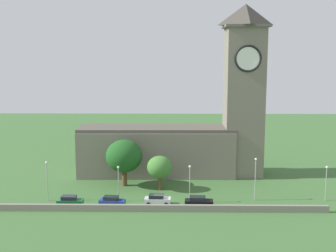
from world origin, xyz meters
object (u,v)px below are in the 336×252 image
at_px(car_black, 199,201).
at_px(tree_riverside_east, 160,167).
at_px(streetlamp_east_end, 326,177).
at_px(car_green, 70,201).
at_px(tree_by_tower, 124,156).
at_px(church, 192,126).
at_px(streetlamp_west_end, 47,175).
at_px(car_blue, 112,201).
at_px(streetlamp_west_mid, 118,178).
at_px(car_white, 157,199).
at_px(streetlamp_central, 190,178).
at_px(streetlamp_east_mid, 255,173).

xyz_separation_m(car_black, tree_riverside_east, (-6.90, 9.15, 3.56)).
bearing_deg(streetlamp_east_end, car_black, -171.71).
distance_m(car_green, tree_by_tower, 15.29).
xyz_separation_m(church, streetlamp_west_end, (-25.99, -18.18, -5.75)).
xyz_separation_m(car_blue, streetlamp_west_mid, (0.85, 2.50, 3.43)).
height_order(car_white, tree_by_tower, tree_by_tower).
relative_size(church, streetlamp_central, 5.88).
xyz_separation_m(church, car_black, (0.35, -20.61, -9.64)).
xyz_separation_m(church, car_blue, (-14.37, -20.72, -9.64)).
xyz_separation_m(streetlamp_east_mid, tree_by_tower, (-23.95, 8.62, 0.86)).
relative_size(car_white, streetlamp_central, 0.68).
bearing_deg(streetlamp_west_end, car_blue, -12.33).
height_order(church, streetlamp_west_end, church).
bearing_deg(streetlamp_east_end, car_blue, -174.81).
height_order(car_green, car_blue, car_green).
height_order(streetlamp_east_mid, tree_riverside_east, streetlamp_east_mid).
distance_m(car_black, streetlamp_east_end, 22.94).
bearing_deg(streetlamp_west_end, streetlamp_central, -1.39).
distance_m(streetlamp_west_end, tree_riverside_east, 20.56).
bearing_deg(streetlamp_east_end, car_white, -175.55).
relative_size(streetlamp_west_end, streetlamp_east_end, 1.14).
height_order(car_green, tree_riverside_east, tree_riverside_east).
relative_size(car_white, tree_riverside_east, 0.69).
bearing_deg(church, car_blue, -124.75).
xyz_separation_m(car_green, streetlamp_east_end, (44.32, 3.43, 3.35)).
height_order(car_green, streetlamp_central, streetlamp_central).
distance_m(car_green, car_white, 14.86).
relative_size(car_blue, car_black, 0.93).
height_order(car_white, streetlamp_west_mid, streetlamp_west_mid).
height_order(streetlamp_west_mid, streetlamp_central, streetlamp_central).
relative_size(streetlamp_west_mid, tree_riverside_east, 0.96).
bearing_deg(car_blue, car_green, -179.61).
distance_m(car_black, tree_riverside_east, 12.00).
distance_m(church, streetlamp_east_mid, 20.94).
bearing_deg(streetlamp_west_mid, car_white, -11.73).
height_order(car_blue, streetlamp_east_end, streetlamp_east_end).
distance_m(car_white, streetlamp_west_mid, 7.77).
xyz_separation_m(streetlamp_west_mid, tree_by_tower, (-0.02, 9.51, 1.61)).
relative_size(car_white, streetlamp_east_mid, 0.59).
bearing_deg(streetlamp_east_mid, streetlamp_west_end, -178.67).
height_order(car_blue, streetlamp_west_mid, streetlamp_west_mid).
xyz_separation_m(church, car_white, (-6.70, -19.63, -9.64)).
bearing_deg(car_blue, streetlamp_central, 8.31).
bearing_deg(car_black, car_white, 172.13).
relative_size(car_blue, streetlamp_west_end, 0.63).
xyz_separation_m(car_white, streetlamp_west_end, (-19.29, 1.46, 3.89)).
xyz_separation_m(streetlamp_west_mid, streetlamp_east_end, (36.33, 0.88, -0.05)).
xyz_separation_m(streetlamp_east_mid, streetlamp_east_end, (12.39, -0.00, -0.80)).
bearing_deg(tree_by_tower, streetlamp_east_mid, -19.80).
distance_m(streetlamp_central, tree_riverside_east, 9.12).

